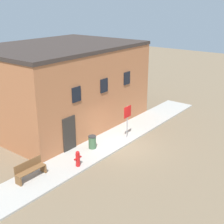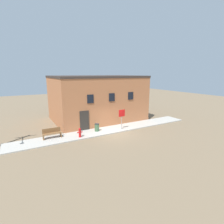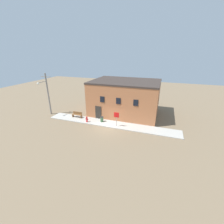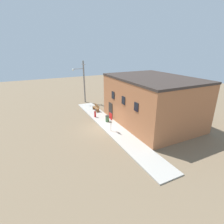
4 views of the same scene
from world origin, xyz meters
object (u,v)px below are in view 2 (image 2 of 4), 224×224
stop_sign (122,115)px  bench (52,133)px  trash_bin (97,127)px  fire_hydrant (80,133)px

stop_sign → bench: bearing=171.8°
stop_sign → bench: 7.21m
bench → trash_bin: (4.48, -0.25, -0.06)m
fire_hydrant → stop_sign: (4.72, 0.06, 1.08)m
stop_sign → trash_bin: 2.92m
stop_sign → bench: (-7.06, 1.01, -1.06)m
bench → trash_bin: bench is taller
fire_hydrant → bench: (-2.34, 1.07, 0.01)m
bench → fire_hydrant: bearing=-24.6°
bench → trash_bin: 4.49m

